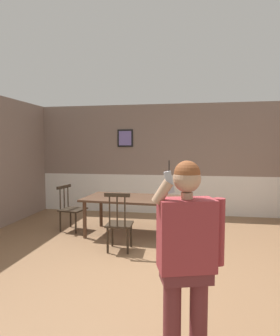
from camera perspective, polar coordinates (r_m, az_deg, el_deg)
ground_plane at (r=4.35m, az=-0.62°, el=-18.97°), size 7.52×7.52×0.00m
room_back_partition at (r=7.39m, az=4.23°, el=1.31°), size 6.47×0.17×2.77m
dining_table at (r=5.63m, az=-1.32°, el=-6.55°), size 1.93×1.15×0.73m
chair_near_window at (r=4.82m, az=-4.12°, el=-10.75°), size 0.43×0.43×0.98m
chair_by_doorway at (r=6.14m, az=-13.39°, el=-7.72°), size 0.52×0.52×0.92m
person_figure at (r=2.33m, az=9.25°, el=-15.74°), size 0.55×0.34×1.61m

